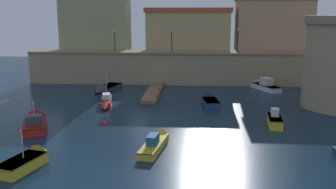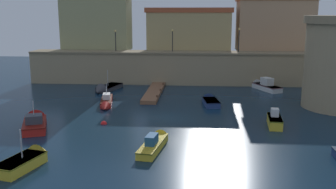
# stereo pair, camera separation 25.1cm
# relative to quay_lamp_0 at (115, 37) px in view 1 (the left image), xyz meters

# --- Properties ---
(ground_plane) EXTENTS (100.62, 100.62, 0.00)m
(ground_plane) POSITION_rel_quay_lamp_0_xyz_m (8.81, -18.55, -6.59)
(ground_plane) COLOR #0C2338
(quay_wall) EXTENTS (41.70, 3.86, 4.56)m
(quay_wall) POSITION_rel_quay_lamp_0_xyz_m (8.81, 0.00, -4.30)
(quay_wall) COLOR #9E8966
(quay_wall) RESTS_ON ground
(old_town_backdrop) EXTENTS (37.43, 6.21, 8.97)m
(old_town_backdrop) POSITION_rel_quay_lamp_0_xyz_m (10.42, 4.47, 1.67)
(old_town_backdrop) COLOR tan
(old_town_backdrop) RESTS_ON ground
(pier_dock) EXTENTS (1.77, 11.62, 0.70)m
(pier_dock) POSITION_rel_quay_lamp_0_xyz_m (6.34, -7.59, -6.37)
(pier_dock) COLOR brown
(pier_dock) RESTS_ON ground
(quay_lamp_0) EXTENTS (0.32, 0.32, 2.99)m
(quay_lamp_0) POSITION_rel_quay_lamp_0_xyz_m (0.00, 0.00, 0.00)
(quay_lamp_0) COLOR black
(quay_lamp_0) RESTS_ON quay_wall
(quay_lamp_1) EXTENTS (0.32, 0.32, 3.10)m
(quay_lamp_1) POSITION_rel_quay_lamp_0_xyz_m (8.11, 0.00, 0.07)
(quay_lamp_1) COLOR black
(quay_lamp_1) RESTS_ON quay_wall
(quay_lamp_2) EXTENTS (0.32, 0.32, 3.30)m
(quay_lamp_2) POSITION_rel_quay_lamp_0_xyz_m (17.33, 0.00, 0.18)
(quay_lamp_2) COLOR black
(quay_lamp_2) RESTS_ON quay_wall
(moored_boat_1) EXTENTS (3.94, 6.09, 2.04)m
(moored_boat_1) POSITION_rel_quay_lamp_0_xyz_m (20.39, -3.33, -6.10)
(moored_boat_1) COLOR white
(moored_boat_1) RESTS_ON ground
(moored_boat_2) EXTENTS (2.23, 6.48, 2.44)m
(moored_boat_2) POSITION_rel_quay_lamp_0_xyz_m (1.83, -14.04, -6.21)
(moored_boat_2) COLOR red
(moored_boat_2) RESTS_ON ground
(moored_boat_3) EXTENTS (2.05, 4.35, 1.38)m
(moored_boat_3) POSITION_rel_quay_lamp_0_xyz_m (13.15, -12.44, -6.26)
(moored_boat_3) COLOR navy
(moored_boat_3) RESTS_ON ground
(moored_boat_4) EXTENTS (1.50, 4.24, 1.65)m
(moored_boat_4) POSITION_rel_quay_lamp_0_xyz_m (18.72, -20.23, -6.08)
(moored_boat_4) COLOR gold
(moored_boat_4) RESTS_ON ground
(moored_boat_5) EXTENTS (2.69, 4.76, 3.02)m
(moored_boat_5) POSITION_rel_quay_lamp_0_xyz_m (0.65, -31.23, -6.19)
(moored_boat_5) COLOR gold
(moored_boat_5) RESTS_ON ground
(moored_boat_6) EXTENTS (3.12, 5.94, 3.27)m
(moored_boat_6) POSITION_rel_quay_lamp_0_xyz_m (-0.13, -6.45, -6.28)
(moored_boat_6) COLOR #333338
(moored_boat_6) RESTS_ON ground
(moored_boat_7) EXTENTS (3.70, 5.95, 3.13)m
(moored_boat_7) POSITION_rel_quay_lamp_0_xyz_m (-2.56, -22.50, -6.14)
(moored_boat_7) COLOR red
(moored_boat_7) RESTS_ON ground
(moored_boat_8) EXTENTS (2.08, 6.18, 1.52)m
(moored_boat_8) POSITION_rel_quay_lamp_0_xyz_m (8.69, -26.77, -6.22)
(moored_boat_8) COLOR gold
(moored_boat_8) RESTS_ON ground
(mooring_buoy_0) EXTENTS (0.56, 0.56, 0.56)m
(mooring_buoy_0) POSITION_rel_quay_lamp_0_xyz_m (3.30, -21.18, -6.59)
(mooring_buoy_0) COLOR red
(mooring_buoy_0) RESTS_ON ground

